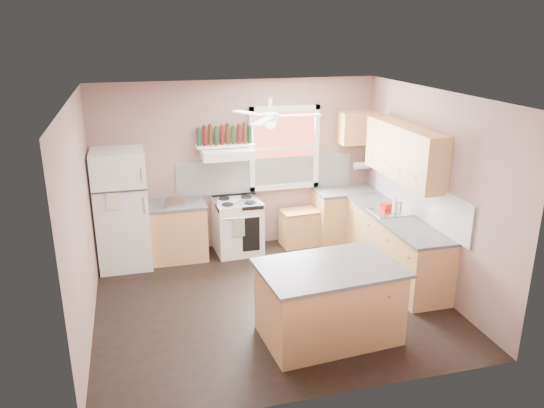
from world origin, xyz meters
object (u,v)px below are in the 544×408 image
object	(u,v)px
refrigerator	(122,209)
island	(329,303)
toaster	(175,201)
cart	(299,228)
stove	(238,227)

from	to	relation	value
refrigerator	island	world-z (taller)	refrigerator
refrigerator	toaster	xyz separation A→B (m)	(0.78, -0.09, 0.10)
toaster	cart	world-z (taller)	toaster
toaster	island	world-z (taller)	toaster
stove	island	xyz separation A→B (m)	(0.53, -2.69, 0.00)
stove	cart	distance (m)	1.05
refrigerator	cart	world-z (taller)	refrigerator
stove	toaster	bearing A→B (deg)	-175.36
toaster	cart	bearing A→B (deg)	0.32
stove	island	world-z (taller)	same
stove	cart	size ratio (longest dim) A/B	1.44
toaster	cart	xyz separation A→B (m)	(2.01, 0.15, -0.69)
refrigerator	stove	xyz separation A→B (m)	(1.74, 0.04, -0.46)
cart	toaster	bearing A→B (deg)	-179.85
stove	refrigerator	bearing A→B (deg)	178.47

